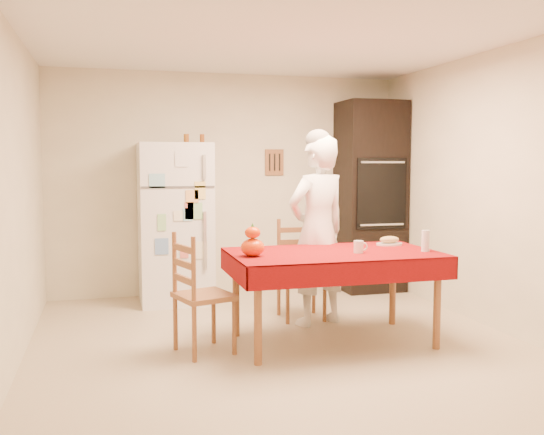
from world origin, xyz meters
name	(u,v)px	position (x,y,z in m)	size (l,w,h in m)	color
floor	(283,348)	(0.00, 0.00, 0.00)	(4.50, 4.50, 0.00)	tan
room_shell	(283,146)	(0.00, 0.00, 1.62)	(4.02, 4.52, 2.51)	beige
refrigerator	(175,223)	(-0.65, 1.88, 0.85)	(0.75, 0.74, 1.70)	white
oven_cabinet	(370,196)	(1.63, 1.93, 1.10)	(0.70, 0.62, 2.20)	black
dining_table	(333,260)	(0.44, 0.04, 0.69)	(1.70, 1.00, 0.76)	brown
chair_far	(299,265)	(0.43, 0.91, 0.51)	(0.43, 0.41, 0.95)	brown
chair_left	(197,290)	(-0.69, 0.04, 0.51)	(0.50, 0.52, 0.95)	brown
seated_woman	(318,231)	(0.51, 0.62, 0.87)	(0.63, 0.42, 1.74)	white
coffee_mug	(359,247)	(0.62, -0.08, 0.81)	(0.08, 0.08, 0.10)	white
pumpkin_lower	(253,247)	(-0.25, -0.02, 0.83)	(0.19, 0.19, 0.14)	#DB4C05
pumpkin_upper	(253,233)	(-0.25, -0.02, 0.95)	(0.12, 0.12, 0.09)	red
wine_glass	(425,241)	(1.19, -0.14, 0.85)	(0.07, 0.07, 0.18)	silver
bread_plate	(389,244)	(1.07, 0.28, 0.77)	(0.24, 0.24, 0.02)	silver
bread_loaf	(389,240)	(1.07, 0.28, 0.81)	(0.18, 0.10, 0.06)	tan
spice_jar_left	(187,139)	(-0.51, 1.93, 1.75)	(0.05, 0.05, 0.10)	brown
spice_jar_mid	(186,139)	(-0.51, 1.93, 1.75)	(0.05, 0.05, 0.10)	brown
spice_jar_right	(202,139)	(-0.34, 1.93, 1.75)	(0.05, 0.05, 0.10)	brown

